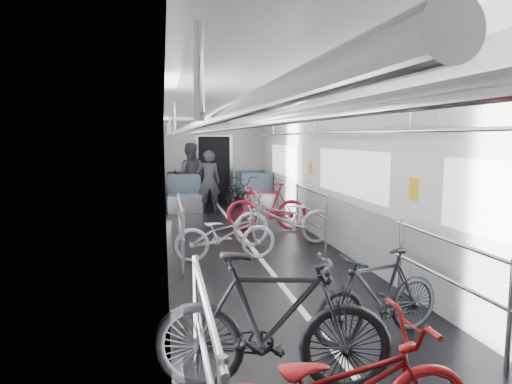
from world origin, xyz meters
TOP-DOWN VIEW (x-y plane):
  - car_shell at (0.00, 1.78)m, footprint 3.02×14.01m
  - bike_left_mid at (-0.73, -3.77)m, footprint 1.93×0.94m
  - bike_left_far at (-0.58, 0.12)m, footprint 1.66×0.63m
  - bike_right_near at (0.51, -3.07)m, footprint 1.55×0.76m
  - bike_right_mid at (0.64, 0.92)m, footprint 1.93×0.71m
  - bike_right_far at (0.61, 2.31)m, footprint 1.77×0.78m
  - bike_aisle at (0.39, 4.71)m, footprint 0.99×1.98m
  - person_standing at (-0.38, 4.80)m, footprint 0.61×0.41m
  - person_seated at (-0.82, 5.72)m, footprint 0.97×0.80m

SIDE VIEW (x-z plane):
  - bike_left_far at x=-0.58m, z-range 0.00..0.86m
  - bike_right_near at x=0.51m, z-range 0.00..0.90m
  - bike_aisle at x=0.39m, z-range 0.00..1.00m
  - bike_right_mid at x=0.64m, z-range 0.00..1.01m
  - bike_right_far at x=0.61m, z-range 0.00..1.03m
  - bike_left_mid at x=-0.73m, z-range 0.00..1.12m
  - person_standing at x=-0.38m, z-range 0.00..1.65m
  - person_seated at x=-0.82m, z-range 0.00..1.83m
  - car_shell at x=0.00m, z-range -0.08..2.33m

